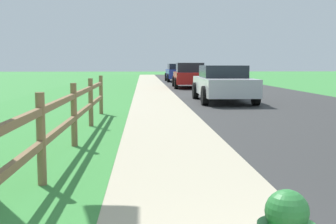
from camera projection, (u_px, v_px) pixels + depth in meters
name	position (u px, v px, depth m)	size (l,w,h in m)	color
ground_plane	(169.00, 89.00, 26.24)	(120.00, 120.00, 0.00)	#3C893E
road_asphalt	(222.00, 87.00, 28.42)	(7.00, 66.00, 0.01)	#323232
curb_concrete	(120.00, 87.00, 28.05)	(6.00, 66.00, 0.01)	#B6AA8F
grass_verge	(96.00, 87.00, 27.97)	(5.00, 66.00, 0.00)	#3C893E
rail_fence	(61.00, 119.00, 6.64)	(0.11, 13.02, 1.14)	olive
parked_suv_silver	(223.00, 83.00, 17.37)	(2.09, 4.88, 1.42)	#B7BABF
parked_car_red	(189.00, 75.00, 27.62)	(2.11, 4.82, 1.54)	maroon
parked_car_blue	(179.00, 72.00, 37.38)	(2.18, 4.85, 1.49)	navy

